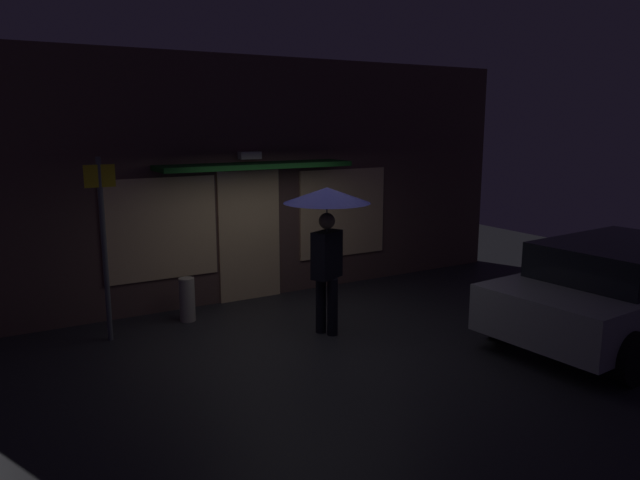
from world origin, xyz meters
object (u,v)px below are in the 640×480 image
object	(u,v)px
parked_car	(621,288)
person_with_umbrella	(327,216)
sidewalk_bollard	(187,300)
street_sign_post	(104,239)

from	to	relation	value
parked_car	person_with_umbrella	bearing A→B (deg)	143.04
parked_car	sidewalk_bollard	size ratio (longest dim) A/B	6.30
parked_car	street_sign_post	bearing A→B (deg)	146.04
street_sign_post	sidewalk_bollard	world-z (taller)	street_sign_post
parked_car	sidewalk_bollard	world-z (taller)	parked_car
person_with_umbrella	sidewalk_bollard	distance (m)	2.59
street_sign_post	person_with_umbrella	bearing A→B (deg)	-25.49
parked_car	street_sign_post	world-z (taller)	street_sign_post
person_with_umbrella	street_sign_post	distance (m)	3.04
person_with_umbrella	street_sign_post	world-z (taller)	street_sign_post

